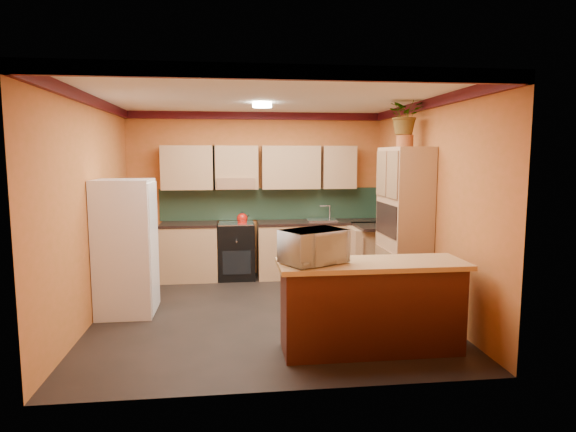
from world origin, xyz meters
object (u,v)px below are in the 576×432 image
object	(u,v)px
stove	(236,251)
breakfast_bar	(371,309)
base_cabinets_back	(275,251)
pantry	(404,227)
fridge	(126,247)
microwave	(314,246)

from	to	relation	value
stove	breakfast_bar	distance (m)	3.41
base_cabinets_back	pantry	world-z (taller)	pantry
fridge	stove	bearing A→B (deg)	49.48
stove	pantry	xyz separation A→B (m)	(2.21, -1.63, 0.59)
stove	breakfast_bar	bearing A→B (deg)	-67.10
base_cabinets_back	stove	bearing A→B (deg)	-180.00
breakfast_bar	stove	bearing A→B (deg)	112.90
fridge	microwave	distance (m)	2.61
stove	breakfast_bar	xyz separation A→B (m)	(1.33, -3.14, -0.02)
fridge	microwave	xyz separation A→B (m)	(2.12, -1.51, 0.25)
base_cabinets_back	breakfast_bar	world-z (taller)	same
stove	microwave	size ratio (longest dim) A/B	1.50
fridge	breakfast_bar	bearing A→B (deg)	-29.01
base_cabinets_back	stove	world-z (taller)	stove
microwave	breakfast_bar	bearing A→B (deg)	-28.47
breakfast_bar	microwave	bearing A→B (deg)	180.00
base_cabinets_back	microwave	world-z (taller)	microwave
base_cabinets_back	microwave	xyz separation A→B (m)	(0.10, -3.14, 0.66)
stove	base_cabinets_back	bearing A→B (deg)	0.00
fridge	microwave	size ratio (longest dim) A/B	2.81
base_cabinets_back	stove	xyz separation A→B (m)	(-0.62, -0.00, 0.02)
base_cabinets_back	fridge	distance (m)	2.63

